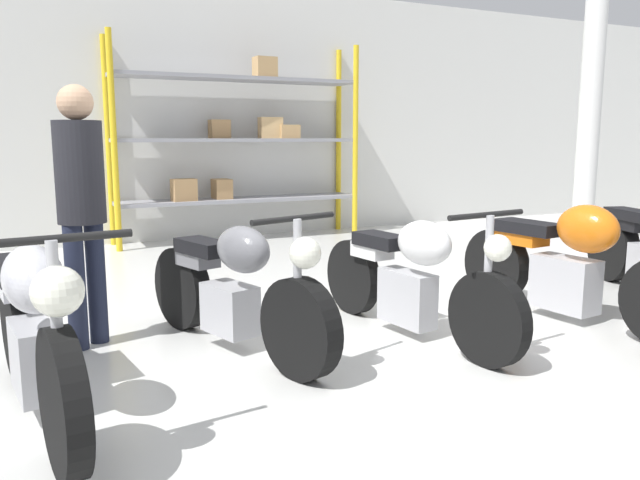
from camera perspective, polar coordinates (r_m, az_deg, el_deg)
The scene contains 9 objects.
ground_plane at distance 4.40m, azimuth 2.26°, elevation -9.80°, with size 30.00×30.00×0.00m, color silver.
back_wall at distance 9.12m, azimuth -13.33°, elevation 11.31°, with size 30.00×0.08×3.60m.
shelving_rack at distance 8.97m, azimuth -7.44°, elevation 9.01°, with size 3.53×0.63×2.78m.
support_pillar at distance 9.04m, azimuth 23.45°, elevation 10.82°, with size 0.28×0.28×3.60m.
motorcycle_silver at distance 3.53m, azimuth -24.72°, elevation -7.13°, with size 0.67×2.04×1.04m.
motorcycle_grey at distance 4.26m, azimuth -7.81°, elevation -4.40°, with size 0.84×1.97×0.99m.
motorcycle_white at distance 4.58m, azimuth 8.47°, elevation -3.35°, with size 0.64×2.08×0.99m.
motorcycle_orange at distance 5.31m, azimuth 22.10°, elevation -1.95°, with size 0.59×2.19×1.06m.
person_browsing at distance 4.53m, azimuth -21.02°, elevation 3.91°, with size 0.45×0.45×1.79m.
Camera 1 is at (-1.93, -3.68, 1.44)m, focal length 35.00 mm.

